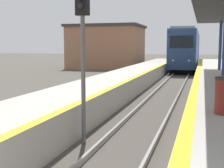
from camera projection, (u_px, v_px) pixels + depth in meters
train at (187, 49)px, 38.89m from camera, size 2.66×21.78×4.61m
signal_near at (83, 32)px, 8.49m from camera, size 0.36×0.31×4.48m
station_building at (107, 46)px, 39.38m from camera, size 8.96×7.33×5.34m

